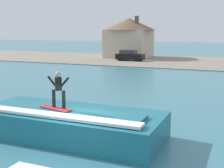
{
  "coord_description": "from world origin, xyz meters",
  "views": [
    {
      "loc": [
        6.37,
        -10.91,
        4.93
      ],
      "look_at": [
        -0.97,
        6.35,
        1.7
      ],
      "focal_mm": 49.57,
      "sensor_mm": 36.0,
      "label": 1
    }
  ],
  "objects_px": {
    "car_near_shore": "(130,55)",
    "house_with_chimney": "(129,36)",
    "surfboard": "(56,108)",
    "surfer": "(58,87)",
    "wave_crest": "(68,123)"
  },
  "relations": [
    {
      "from": "surfer",
      "to": "house_with_chimney",
      "type": "xyz_separation_m",
      "value": [
        -12.14,
        42.92,
        1.66
      ]
    },
    {
      "from": "car_near_shore",
      "to": "house_with_chimney",
      "type": "xyz_separation_m",
      "value": [
        -2.59,
        6.8,
        3.1
      ]
    },
    {
      "from": "surfer",
      "to": "car_near_shore",
      "type": "height_order",
      "value": "surfer"
    },
    {
      "from": "surfboard",
      "to": "car_near_shore",
      "type": "bearing_deg",
      "value": 104.59
    },
    {
      "from": "surfboard",
      "to": "wave_crest",
      "type": "bearing_deg",
      "value": 38.69
    },
    {
      "from": "surfboard",
      "to": "house_with_chimney",
      "type": "relative_size",
      "value": 0.18
    },
    {
      "from": "house_with_chimney",
      "to": "car_near_shore",
      "type": "bearing_deg",
      "value": -69.15
    },
    {
      "from": "wave_crest",
      "to": "surfboard",
      "type": "bearing_deg",
      "value": -141.31
    },
    {
      "from": "surfboard",
      "to": "car_near_shore",
      "type": "distance_m",
      "value": 37.41
    },
    {
      "from": "wave_crest",
      "to": "surfboard",
      "type": "distance_m",
      "value": 0.96
    },
    {
      "from": "surfboard",
      "to": "surfer",
      "type": "relative_size",
      "value": 1.05
    },
    {
      "from": "surfboard",
      "to": "surfer",
      "type": "xyz_separation_m",
      "value": [
        0.14,
        0.08,
        0.97
      ]
    },
    {
      "from": "wave_crest",
      "to": "house_with_chimney",
      "type": "height_order",
      "value": "house_with_chimney"
    },
    {
      "from": "surfboard",
      "to": "surfer",
      "type": "distance_m",
      "value": 0.98
    },
    {
      "from": "house_with_chimney",
      "to": "surfboard",
      "type": "bearing_deg",
      "value": -74.4
    }
  ]
}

